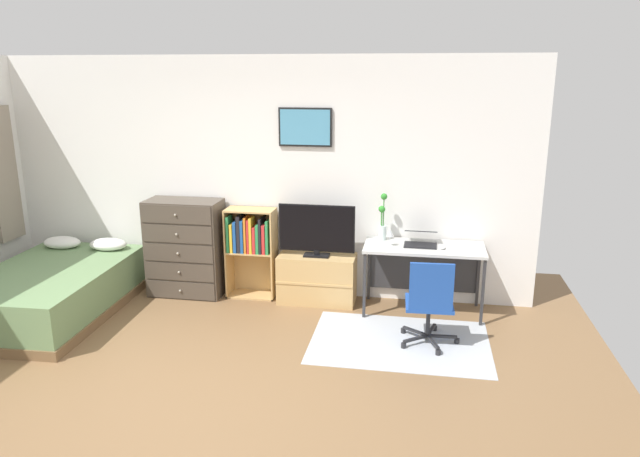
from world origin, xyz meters
TOP-DOWN VIEW (x-y plane):
  - ground_plane at (0.00, 0.00)m, footprint 7.20×7.20m
  - wall_back_with_posters at (0.00, 2.43)m, footprint 6.12×0.09m
  - area_rug at (1.65, 1.28)m, footprint 1.70×1.20m
  - bed at (-2.05, 1.35)m, footprint 1.39×2.09m
  - dresser at (-0.85, 2.15)m, footprint 0.85×0.46m
  - bookshelf at (-0.09, 2.21)m, footprint 0.55×0.30m
  - tv_stand at (0.68, 2.17)m, footprint 0.86×0.41m
  - television at (0.68, 2.15)m, footprint 0.84×0.16m
  - desk at (1.85, 2.16)m, footprint 1.26×0.59m
  - office_chair at (1.91, 1.24)m, footprint 0.56×0.58m
  - laptop at (1.81, 2.15)m, footprint 0.35×0.37m
  - computer_mouse at (2.04, 2.01)m, footprint 0.06×0.10m
  - bamboo_vase at (1.39, 2.25)m, footprint 0.10×0.10m
  - wine_glass at (1.49, 2.02)m, footprint 0.07×0.07m

SIDE VIEW (x-z plane):
  - ground_plane at x=0.00m, z-range 0.00..0.00m
  - area_rug at x=1.65m, z-range 0.00..0.01m
  - bed at x=-2.05m, z-range -0.06..0.58m
  - tv_stand at x=0.68m, z-range 0.00..0.54m
  - office_chair at x=1.91m, z-range 0.03..0.89m
  - dresser at x=-0.85m, z-range 0.00..1.12m
  - desk at x=1.85m, z-range 0.23..0.97m
  - bookshelf at x=-0.09m, z-range 0.12..1.15m
  - computer_mouse at x=2.04m, z-range 0.74..0.77m
  - laptop at x=1.81m, z-range 0.72..0.88m
  - television at x=0.68m, z-range 0.54..1.13m
  - wine_glass at x=1.49m, z-range 0.78..0.96m
  - bamboo_vase at x=1.39m, z-range 0.70..1.22m
  - wall_back_with_posters at x=0.00m, z-range 0.00..2.70m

